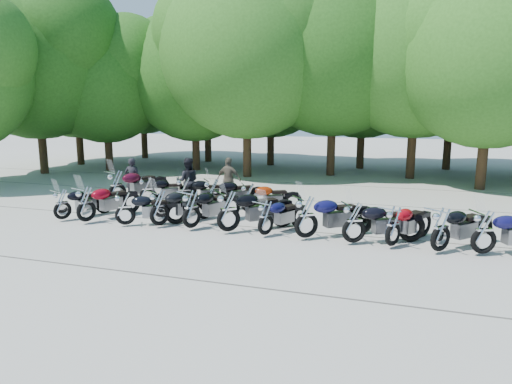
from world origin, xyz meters
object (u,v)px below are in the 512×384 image
(motorcycle_8, at_px, (354,221))
(rider_0, at_px, (133,179))
(motorcycle_15, at_px, (213,193))
(motorcycle_7, at_px, (306,216))
(motorcycle_3, at_px, (159,206))
(motorcycle_6, at_px, (266,217))
(rider_2, at_px, (229,180))
(rider_1, at_px, (188,181))
(motorcycle_2, at_px, (125,208))
(motorcycle_16, at_px, (249,197))
(motorcycle_11, at_px, (484,231))
(motorcycle_1, at_px, (86,203))
(motorcycle_0, at_px, (62,203))
(motorcycle_14, at_px, (185,191))
(motorcycle_5, at_px, (229,210))
(motorcycle_4, at_px, (191,208))
(motorcycle_9, at_px, (393,225))
(motorcycle_13, at_px, (147,189))
(motorcycle_12, at_px, (117,186))
(motorcycle_10, at_px, (441,228))

(motorcycle_8, height_order, rider_0, rider_0)
(motorcycle_8, height_order, motorcycle_15, same)
(motorcycle_7, bearing_deg, motorcycle_3, 52.07)
(motorcycle_6, relative_size, rider_2, 1.20)
(rider_1, bearing_deg, motorcycle_8, 128.67)
(motorcycle_2, height_order, motorcycle_16, same)
(motorcycle_11, bearing_deg, motorcycle_1, 67.55)
(rider_1, bearing_deg, motorcycle_0, 29.41)
(motorcycle_15, relative_size, rider_2, 1.34)
(motorcycle_14, bearing_deg, motorcycle_0, 111.17)
(motorcycle_6, height_order, rider_0, rider_0)
(motorcycle_5, bearing_deg, motorcycle_4, 43.84)
(motorcycle_9, distance_m, motorcycle_16, 5.42)
(motorcycle_4, xyz_separation_m, motorcycle_8, (4.75, -0.08, -0.02))
(motorcycle_13, xyz_separation_m, rider_2, (2.66, 1.54, 0.27))
(motorcycle_0, bearing_deg, motorcycle_5, -153.77)
(motorcycle_8, bearing_deg, motorcycle_4, 61.46)
(motorcycle_6, distance_m, motorcycle_15, 3.67)
(motorcycle_4, distance_m, motorcycle_12, 4.90)
(motorcycle_0, height_order, rider_0, rider_0)
(motorcycle_7, xyz_separation_m, motorcycle_11, (4.41, -0.04, -0.05))
(motorcycle_14, bearing_deg, rider_0, 49.99)
(motorcycle_1, relative_size, motorcycle_9, 1.06)
(motorcycle_6, bearing_deg, motorcycle_0, 28.48)
(motorcycle_2, height_order, motorcycle_7, motorcycle_7)
(motorcycle_7, relative_size, motorcycle_14, 1.08)
(motorcycle_9, bearing_deg, motorcycle_15, 7.58)
(motorcycle_12, bearing_deg, motorcycle_16, -151.18)
(motorcycle_3, distance_m, rider_1, 3.41)
(motorcycle_10, bearing_deg, motorcycle_2, 42.83)
(motorcycle_0, bearing_deg, motorcycle_16, -128.65)
(motorcycle_7, height_order, motorcycle_10, motorcycle_7)
(motorcycle_3, xyz_separation_m, motorcycle_6, (3.37, -0.02, -0.07))
(motorcycle_0, bearing_deg, motorcycle_13, -89.98)
(motorcycle_0, bearing_deg, rider_0, -69.81)
(motorcycle_11, relative_size, motorcycle_15, 1.00)
(motorcycle_0, bearing_deg, motorcycle_1, -158.02)
(motorcycle_14, xyz_separation_m, rider_1, (-0.22, 0.66, 0.24))
(motorcycle_5, relative_size, rider_2, 1.46)
(motorcycle_12, distance_m, rider_2, 4.20)
(motorcycle_10, bearing_deg, motorcycle_13, 26.12)
(motorcycle_10, height_order, motorcycle_15, motorcycle_10)
(motorcycle_1, relative_size, motorcycle_2, 1.10)
(motorcycle_8, distance_m, motorcycle_16, 4.59)
(motorcycle_2, xyz_separation_m, motorcycle_10, (8.98, 0.09, 0.06))
(motorcycle_2, relative_size, motorcycle_13, 1.01)
(rider_1, bearing_deg, motorcycle_15, 125.39)
(motorcycle_2, bearing_deg, motorcycle_1, 61.69)
(motorcycle_16, bearing_deg, motorcycle_15, 62.36)
(motorcycle_5, distance_m, motorcycle_10, 5.68)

